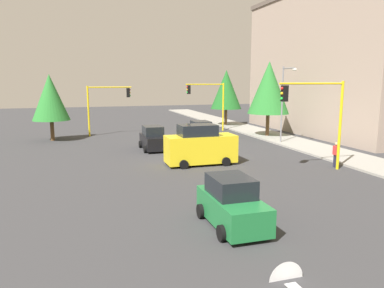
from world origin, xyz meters
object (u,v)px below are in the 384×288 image
(car_silver, at_px, (200,132))
(car_black, at_px, (153,139))
(tree_roadside_mid, at_px, (269,88))
(street_lamp_curbside, at_px, (285,96))
(tree_opposite_side, at_px, (50,98))
(delivery_van_yellow, at_px, (200,146))
(car_green, at_px, (232,204))
(tree_roadside_far, at_px, (226,90))
(traffic_signal_far_right, at_px, (107,100))
(pedestrian_crossing, at_px, (336,154))
(traffic_signal_near_left, at_px, (317,108))
(traffic_signal_far_left, at_px, (208,97))

(car_silver, relative_size, car_black, 0.96)
(car_silver, bearing_deg, tree_roadside_mid, 95.73)
(tree_roadside_mid, bearing_deg, car_silver, -84.27)
(street_lamp_curbside, height_order, tree_roadside_mid, tree_roadside_mid)
(street_lamp_curbside, height_order, tree_opposite_side, street_lamp_curbside)
(delivery_van_yellow, distance_m, car_green, 11.03)
(tree_roadside_far, bearing_deg, street_lamp_curbside, -1.19)
(traffic_signal_far_right, height_order, car_silver, traffic_signal_far_right)
(traffic_signal_far_right, relative_size, pedestrian_crossing, 3.06)
(delivery_van_yellow, height_order, car_black, delivery_van_yellow)
(tree_opposite_side, distance_m, car_black, 11.73)
(tree_roadside_far, bearing_deg, traffic_signal_near_left, -9.00)
(car_black, bearing_deg, car_green, -0.96)
(traffic_signal_far_left, relative_size, delivery_van_yellow, 1.14)
(car_silver, height_order, pedestrian_crossing, car_silver)
(tree_roadside_mid, bearing_deg, car_green, -31.83)
(traffic_signal_near_left, relative_size, car_black, 1.45)
(traffic_signal_far_left, relative_size, car_green, 1.43)
(traffic_signal_far_left, relative_size, pedestrian_crossing, 3.22)
(traffic_signal_far_right, height_order, tree_roadside_mid, tree_roadside_mid)
(traffic_signal_far_right, xyz_separation_m, car_black, (9.53, 3.01, -2.81))
(street_lamp_curbside, bearing_deg, tree_opposite_side, -112.55)
(tree_roadside_mid, height_order, pedestrian_crossing, tree_roadside_mid)
(tree_opposite_side, bearing_deg, traffic_signal_far_left, 96.84)
(tree_roadside_far, bearing_deg, car_silver, -33.15)
(tree_opposite_side, height_order, pedestrian_crossing, tree_opposite_side)
(tree_roadside_mid, xyz_separation_m, pedestrian_crossing, (13.55, -2.32, -4.12))
(tree_roadside_mid, relative_size, delivery_van_yellow, 1.60)
(tree_roadside_far, distance_m, car_black, 18.54)
(car_green, distance_m, car_silver, 20.74)
(delivery_van_yellow, relative_size, pedestrian_crossing, 2.82)
(traffic_signal_far_right, distance_m, tree_roadside_mid, 16.79)
(street_lamp_curbside, relative_size, car_green, 1.83)
(tree_roadside_mid, xyz_separation_m, car_silver, (0.76, -7.53, -4.13))
(tree_opposite_side, bearing_deg, car_black, 48.06)
(delivery_van_yellow, bearing_deg, traffic_signal_far_left, 158.52)
(delivery_van_yellow, bearing_deg, traffic_signal_near_left, 57.71)
(tree_roadside_mid, distance_m, car_silver, 8.62)
(tree_opposite_side, bearing_deg, tree_roadside_far, 106.31)
(delivery_van_yellow, height_order, car_green, delivery_van_yellow)
(tree_roadside_far, relative_size, delivery_van_yellow, 1.47)
(car_green, bearing_deg, traffic_signal_near_left, 128.26)
(street_lamp_curbside, distance_m, tree_roadside_far, 14.40)
(tree_roadside_far, xyz_separation_m, pedestrian_crossing, (23.55, -1.82, -3.72))
(traffic_signal_near_left, xyz_separation_m, street_lamp_curbside, (-9.61, 3.50, 0.33))
(tree_roadside_far, distance_m, delivery_van_yellow, 22.67)
(street_lamp_curbside, relative_size, pedestrian_crossing, 4.12)
(car_green, xyz_separation_m, car_silver, (-20.03, 5.38, 0.00))
(tree_opposite_side, bearing_deg, car_silver, 70.56)
(car_green, bearing_deg, tree_roadside_mid, 148.17)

